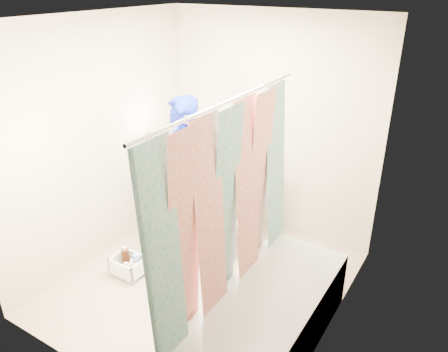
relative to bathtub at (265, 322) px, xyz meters
The scene contains 14 objects.
floor 0.99m from the bathtub, 153.43° to the left, with size 2.60×2.60×0.00m, color tan.
ceiling 2.33m from the bathtub, 153.43° to the left, with size 2.40×2.60×0.02m, color white.
wall_back 2.14m from the bathtub, 116.23° to the left, with size 2.40×0.02×2.40m, color #B9B18E.
wall_front 1.54m from the bathtub, 134.17° to the right, with size 2.40×0.02×2.40m, color #B9B18E.
wall_left 2.29m from the bathtub, 168.29° to the left, with size 0.02×2.60×2.40m, color #B9B18E.
wall_right 1.08m from the bathtub, 50.53° to the left, with size 0.02×2.60×2.40m, color #B9B18E.
bathtub is the anchor object (origin of this frame).
curtain_rod 1.71m from the bathtub, behind, with size 0.02×0.02×1.90m, color silver.
shower_curtain 0.82m from the bathtub, behind, with size 0.06×1.75×1.80m, color white.
toilet 1.44m from the bathtub, 127.27° to the left, with size 0.44×0.78×0.79m, color white.
tank_lid 1.37m from the bathtub, 131.04° to the left, with size 0.49×0.21×0.04m, color white.
tank_internals 1.71m from the bathtub, 123.20° to the left, with size 0.19×0.06×0.26m.
plumber 1.74m from the bathtub, 148.39° to the left, with size 0.60×0.39×1.65m, color #0F1A96.
cleaning_caddy 1.57m from the bathtub, behind, with size 0.31×0.25×0.24m.
Camera 1 is at (1.93, -2.76, 2.69)m, focal length 35.00 mm.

